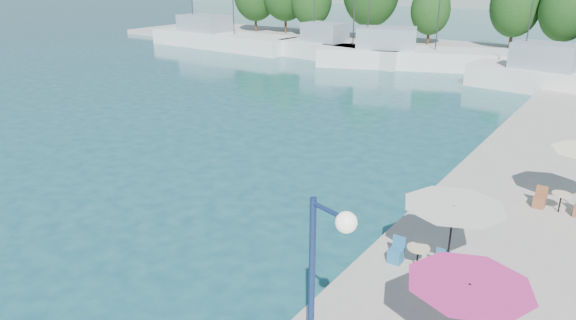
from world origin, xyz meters
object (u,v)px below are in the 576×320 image
Objects in this scene: trawler_04 at (568,81)px; umbrella_pink at (468,294)px; trawler_03 at (409,56)px; umbrella_white at (453,214)px; street_lamp at (324,281)px; trawler_01 at (219,39)px; trawler_02 at (338,50)px.

trawler_04 reaches higher than umbrella_pink.
trawler_03 is 38.99m from umbrella_white.
umbrella_pink is 0.55× the size of street_lamp.
trawler_01 is 1.03× the size of trawler_03.
trawler_01 is 4.01× the size of street_lamp.
umbrella_pink is at bearing -87.09° from trawler_03.
trawler_04 is (14.80, -4.23, 0.00)m from trawler_03.
umbrella_white is at bearing 112.90° from umbrella_pink.
trawler_01 is at bearing 139.33° from umbrella_white.
umbrella_pink is at bearing -50.13° from trawler_02.
trawler_02 is at bearing 123.19° from umbrella_pink.
trawler_02 is at bearing 135.26° from street_lamp.
umbrella_white is (1.06, -31.35, 1.63)m from trawler_04.
umbrella_white is at bearing -86.99° from trawler_03.
trawler_02 is 47.97m from street_lamp.
trawler_03 is (7.82, 0.64, -0.00)m from trawler_02.
street_lamp is at bearing -92.00° from umbrella_white.
trawler_04 is 31.41m from umbrella_white.
trawler_04 is at bearing 91.94° from umbrella_white.
umbrella_pink is (25.19, -38.51, 1.58)m from trawler_02.
street_lamp is (-1.74, -3.23, 1.43)m from umbrella_pink.
trawler_01 reaches higher than street_lamp.
street_lamp is (23.44, -41.74, 3.02)m from trawler_02.
umbrella_white is (40.61, -34.89, 1.63)m from trawler_01.
trawler_04 is 38.28m from street_lamp.
trawler_03 is at bearing 11.33° from trawler_02.
trawler_04 is at bearing 94.21° from umbrella_pink.
trawler_03 is 42.85m from umbrella_pink.
trawler_02 is 5.21× the size of umbrella_white.
trawler_03 is 3.89× the size of street_lamp.
trawler_01 is 58.12m from street_lamp.
trawler_03 is at bearing 169.81° from trawler_04.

